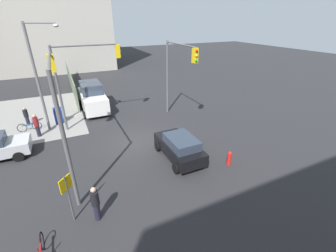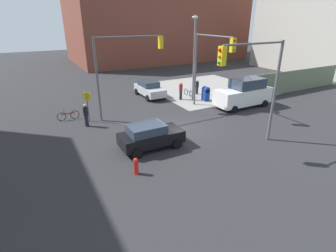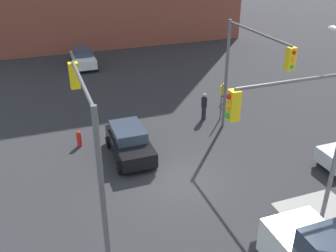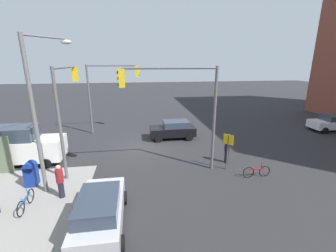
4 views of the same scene
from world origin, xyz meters
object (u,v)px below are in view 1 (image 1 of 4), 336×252
object	(u,v)px
traffic_signal_nw_corner	(58,100)
pedestrian_walking_north	(96,203)
fire_hydrant	(229,158)
street_lamp_corner	(40,71)
pedestrian_waiting	(26,116)
bicycle_at_crosswalk	(41,252)
coupe_black	(180,147)
van_white_delivery	(93,97)
mailbox_blue	(58,115)
traffic_signal_ne_corner	(83,70)
bicycle_leaning_on_fence	(30,127)
traffic_signal_se_corner	(177,67)
pedestrian_crossing	(37,125)

from	to	relation	value
traffic_signal_nw_corner	pedestrian_walking_north	distance (m)	5.17
fire_hydrant	pedestrian_walking_north	distance (m)	8.05
street_lamp_corner	pedestrian_waiting	distance (m)	4.68
traffic_signal_nw_corner	bicycle_at_crosswalk	world-z (taller)	traffic_signal_nw_corner
coupe_black	van_white_delivery	world-z (taller)	van_white_delivery
pedestrian_walking_north	bicycle_at_crosswalk	world-z (taller)	pedestrian_walking_north
traffic_signal_nw_corner	fire_hydrant	world-z (taller)	traffic_signal_nw_corner
street_lamp_corner	bicycle_at_crosswalk	bearing A→B (deg)	177.56
fire_hydrant	coupe_black	world-z (taller)	coupe_black
street_lamp_corner	bicycle_at_crosswalk	xyz separation A→B (m)	(-11.79, 0.50, -4.35)
mailbox_blue	fire_hydrant	distance (m)	14.50
street_lamp_corner	traffic_signal_ne_corner	bearing A→B (deg)	-99.49
bicycle_leaning_on_fence	bicycle_at_crosswalk	world-z (taller)	same
mailbox_blue	pedestrian_waiting	xyz separation A→B (m)	(0.60, 2.40, 0.06)
traffic_signal_nw_corner	traffic_signal_se_corner	world-z (taller)	same
traffic_signal_nw_corner	pedestrian_crossing	bearing A→B (deg)	17.18
van_white_delivery	pedestrian_crossing	distance (m)	6.14
traffic_signal_se_corner	traffic_signal_ne_corner	world-z (taller)	same
pedestrian_crossing	traffic_signal_se_corner	bearing A→B (deg)	-133.61
traffic_signal_nw_corner	bicycle_leaning_on_fence	size ratio (longest dim) A/B	3.71
street_lamp_corner	mailbox_blue	bearing A→B (deg)	-22.34
pedestrian_walking_north	pedestrian_waiting	bearing A→B (deg)	-29.44
traffic_signal_nw_corner	fire_hydrant	distance (m)	10.02
traffic_signal_se_corner	fire_hydrant	distance (m)	8.70
coupe_black	van_white_delivery	bearing A→B (deg)	17.80
mailbox_blue	pedestrian_walking_north	bearing A→B (deg)	-174.29
van_white_delivery	pedestrian_crossing	world-z (taller)	van_white_delivery
fire_hydrant	bicycle_leaning_on_fence	size ratio (longest dim) A/B	0.54
fire_hydrant	coupe_black	size ratio (longest dim) A/B	0.23
pedestrian_crossing	mailbox_blue	bearing A→B (deg)	-72.54
bicycle_leaning_on_fence	bicycle_at_crosswalk	distance (m)	12.46
traffic_signal_ne_corner	fire_hydrant	bearing A→B (deg)	-144.46
mailbox_blue	coupe_black	world-z (taller)	coupe_black
mailbox_blue	bicycle_at_crosswalk	distance (m)	13.05
coupe_black	traffic_signal_nw_corner	bearing A→B (deg)	82.90
mailbox_blue	pedestrian_walking_north	distance (m)	12.06
traffic_signal_nw_corner	pedestrian_waiting	xyz separation A→B (m)	(9.07, 2.90, -3.83)
traffic_signal_nw_corner	van_white_delivery	bearing A→B (deg)	-14.54
street_lamp_corner	coupe_black	size ratio (longest dim) A/B	2.00
traffic_signal_ne_corner	mailbox_blue	size ratio (longest dim) A/B	4.55
fire_hydrant	mailbox_blue	bearing A→B (deg)	39.40
van_white_delivery	bicycle_at_crosswalk	distance (m)	15.55
pedestrian_walking_north	bicycle_leaning_on_fence	distance (m)	11.91
mailbox_blue	pedestrian_waiting	bearing A→B (deg)	75.96
traffic_signal_se_corner	van_white_delivery	size ratio (longest dim) A/B	1.20
fire_hydrant	pedestrian_crossing	distance (m)	14.12
street_lamp_corner	van_white_delivery	bearing A→B (deg)	-49.52
traffic_signal_nw_corner	pedestrian_walking_north	xyz separation A→B (m)	(-3.53, -0.70, -3.72)
bicycle_leaning_on_fence	traffic_signal_nw_corner	bearing A→B (deg)	-161.08
mailbox_blue	van_white_delivery	distance (m)	3.78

